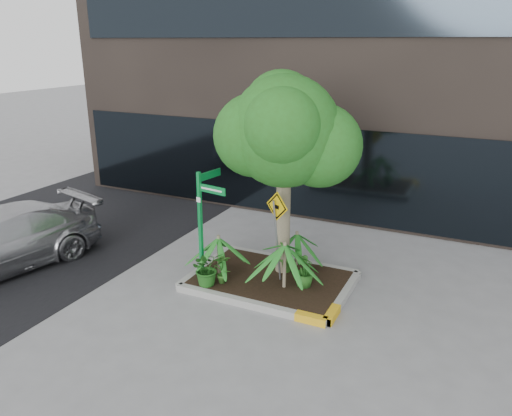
% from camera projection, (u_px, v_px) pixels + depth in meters
% --- Properties ---
extents(ground, '(80.00, 80.00, 0.00)m').
position_uv_depth(ground, '(256.00, 288.00, 10.46)').
color(ground, gray).
rests_on(ground, ground).
extents(asphalt_road, '(7.00, 80.00, 0.01)m').
position_uv_depth(asphalt_road, '(33.00, 237.00, 13.11)').
color(asphalt_road, black).
rests_on(asphalt_road, ground).
extents(planter, '(3.35, 2.36, 0.15)m').
position_uv_depth(planter, '(272.00, 280.00, 10.57)').
color(planter, '#9E9E99').
rests_on(planter, ground).
extents(tree, '(2.92, 2.59, 4.38)m').
position_uv_depth(tree, '(285.00, 132.00, 9.96)').
color(tree, gray).
rests_on(tree, ground).
extents(palm_front, '(1.11, 1.11, 1.24)m').
position_uv_depth(palm_front, '(285.00, 245.00, 9.89)').
color(palm_front, gray).
rests_on(palm_front, ground).
extents(palm_left, '(0.99, 0.99, 1.10)m').
position_uv_depth(palm_left, '(218.00, 238.00, 10.53)').
color(palm_left, gray).
rests_on(palm_left, ground).
extents(palm_back, '(0.90, 0.90, 1.01)m').
position_uv_depth(palm_back, '(297.00, 234.00, 10.93)').
color(palm_back, gray).
rests_on(palm_back, ground).
extents(shrub_a, '(0.94, 0.94, 0.74)m').
position_uv_depth(shrub_a, '(207.00, 268.00, 10.17)').
color(shrub_a, '#1D5618').
rests_on(shrub_a, planter).
extents(shrub_b, '(0.56, 0.56, 0.71)m').
position_uv_depth(shrub_b, '(304.00, 270.00, 10.11)').
color(shrub_b, '#25611D').
rests_on(shrub_b, planter).
extents(shrub_c, '(0.48, 0.48, 0.66)m').
position_uv_depth(shrub_c, '(222.00, 268.00, 10.25)').
color(shrub_c, '#2E671F').
rests_on(shrub_c, planter).
extents(shrub_d, '(0.57, 0.57, 0.74)m').
position_uv_depth(shrub_d, '(286.00, 256.00, 10.72)').
color(shrub_d, '#2B6B1E').
rests_on(shrub_d, planter).
extents(street_sign_post, '(0.72, 0.79, 2.45)m').
position_uv_depth(street_sign_post, '(203.00, 216.00, 10.19)').
color(street_sign_post, '#0C8D3B').
rests_on(street_sign_post, ground).
extents(cattle_sign, '(0.56, 0.28, 1.95)m').
position_uv_depth(cattle_sign, '(277.00, 222.00, 9.99)').
color(cattle_sign, slate).
rests_on(cattle_sign, ground).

